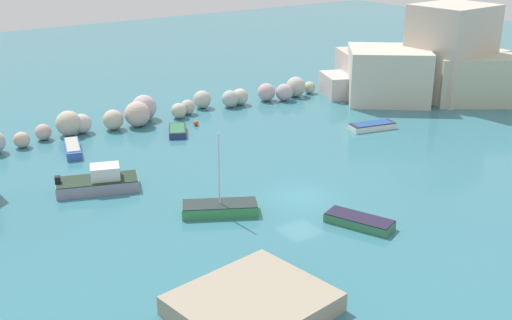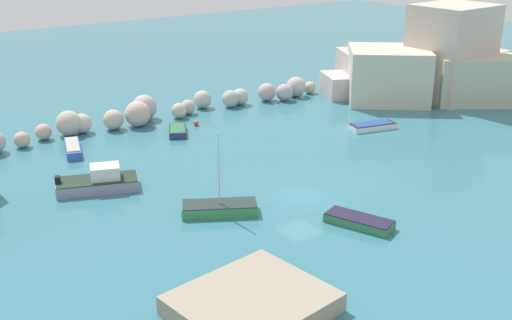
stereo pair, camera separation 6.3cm
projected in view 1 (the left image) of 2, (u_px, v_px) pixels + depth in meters
cove_water at (300, 197)px, 42.38m from camera, size 160.00×160.00×0.00m
cliff_headland_right at (438, 70)px, 65.98m from camera, size 21.29×20.20×9.45m
rock_breakwater at (169, 108)px, 58.78m from camera, size 33.68×4.13×2.29m
stone_dock at (252, 304)px, 29.70m from camera, size 7.45×6.72×0.96m
channel_buoy at (196, 123)px, 56.94m from camera, size 0.46×0.46×0.46m
moored_boat_0 at (220, 208)px, 39.81m from camera, size 4.95×3.77×5.33m
moored_boat_1 at (177, 131)px, 54.71m from camera, size 2.74×3.50×0.55m
moored_boat_2 at (359, 221)px, 38.28m from camera, size 2.92×4.35×0.58m
moored_boat_3 at (372, 126)px, 55.94m from camera, size 4.33×2.35×0.56m
moored_boat_4 at (99, 182)px, 43.25m from camera, size 5.85×3.96×1.72m
moored_boat_5 at (73, 148)px, 50.32m from camera, size 2.20×4.31×0.72m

